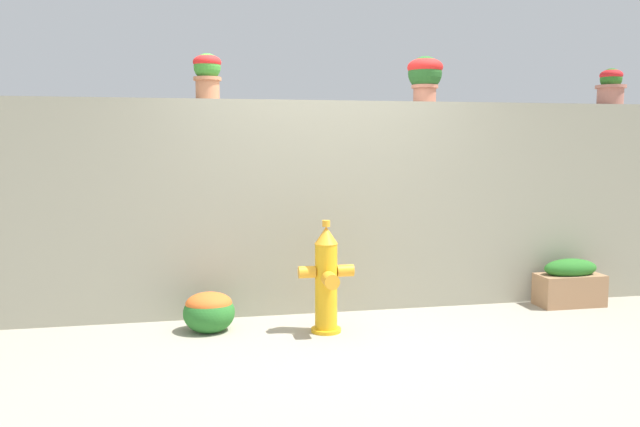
{
  "coord_description": "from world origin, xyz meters",
  "views": [
    {
      "loc": [
        -1.15,
        -4.78,
        1.54
      ],
      "look_at": [
        -0.03,
        0.78,
        0.91
      ],
      "focal_mm": 35.95,
      "sensor_mm": 36.0,
      "label": 1
    }
  ],
  "objects_px": {
    "potted_plant_1": "(207,72)",
    "planter_box": "(570,283)",
    "potted_plant_2": "(425,74)",
    "fire_hydrant": "(326,281)",
    "potted_plant_3": "(611,86)",
    "flower_bush_left": "(209,310)"
  },
  "relations": [
    {
      "from": "potted_plant_2",
      "to": "potted_plant_3",
      "type": "relative_size",
      "value": 1.2
    },
    {
      "from": "potted_plant_3",
      "to": "potted_plant_1",
      "type": "bearing_deg",
      "value": 179.93
    },
    {
      "from": "potted_plant_2",
      "to": "fire_hydrant",
      "type": "height_order",
      "value": "potted_plant_2"
    },
    {
      "from": "potted_plant_1",
      "to": "planter_box",
      "type": "relative_size",
      "value": 0.64
    },
    {
      "from": "potted_plant_2",
      "to": "flower_bush_left",
      "type": "distance_m",
      "value": 2.91
    },
    {
      "from": "potted_plant_2",
      "to": "fire_hydrant",
      "type": "distance_m",
      "value": 2.21
    },
    {
      "from": "fire_hydrant",
      "to": "flower_bush_left",
      "type": "relative_size",
      "value": 2.18
    },
    {
      "from": "potted_plant_1",
      "to": "fire_hydrant",
      "type": "bearing_deg",
      "value": -40.28
    },
    {
      "from": "flower_bush_left",
      "to": "planter_box",
      "type": "xyz_separation_m",
      "value": [
        3.37,
        0.16,
        0.04
      ]
    },
    {
      "from": "potted_plant_3",
      "to": "planter_box",
      "type": "distance_m",
      "value": 2.01
    },
    {
      "from": "potted_plant_1",
      "to": "planter_box",
      "type": "height_order",
      "value": "potted_plant_1"
    },
    {
      "from": "potted_plant_1",
      "to": "fire_hydrant",
      "type": "height_order",
      "value": "potted_plant_1"
    },
    {
      "from": "potted_plant_1",
      "to": "planter_box",
      "type": "bearing_deg",
      "value": -6.49
    },
    {
      "from": "potted_plant_2",
      "to": "flower_bush_left",
      "type": "height_order",
      "value": "potted_plant_2"
    },
    {
      "from": "potted_plant_2",
      "to": "flower_bush_left",
      "type": "xyz_separation_m",
      "value": [
        -2.04,
        -0.58,
        -2.0
      ]
    },
    {
      "from": "flower_bush_left",
      "to": "potted_plant_2",
      "type": "bearing_deg",
      "value": 15.73
    },
    {
      "from": "potted_plant_3",
      "to": "fire_hydrant",
      "type": "bearing_deg",
      "value": -166.03
    },
    {
      "from": "potted_plant_2",
      "to": "planter_box",
      "type": "xyz_separation_m",
      "value": [
        1.33,
        -0.41,
        -1.96
      ]
    },
    {
      "from": "planter_box",
      "to": "potted_plant_1",
      "type": "bearing_deg",
      "value": 173.51
    },
    {
      "from": "potted_plant_3",
      "to": "planter_box",
      "type": "relative_size",
      "value": 0.58
    },
    {
      "from": "fire_hydrant",
      "to": "flower_bush_left",
      "type": "xyz_separation_m",
      "value": [
        -0.94,
        0.22,
        -0.25
      ]
    },
    {
      "from": "planter_box",
      "to": "potted_plant_3",
      "type": "bearing_deg",
      "value": 31.96
    }
  ]
}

